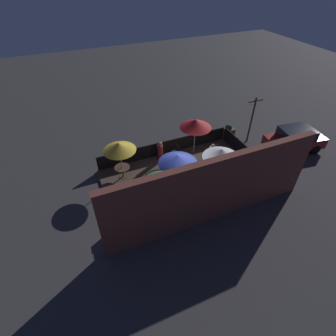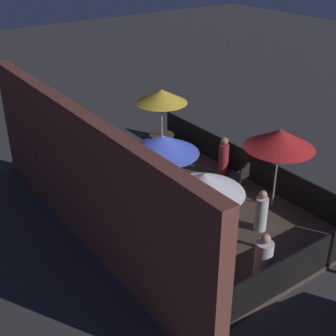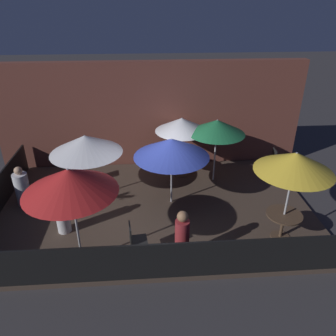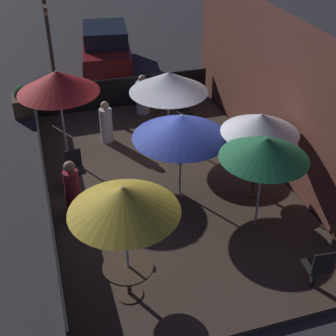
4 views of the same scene
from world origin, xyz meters
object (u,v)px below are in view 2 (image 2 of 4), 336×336
patio_umbrella_3 (204,183)px  patio_umbrella_5 (100,134)px  patio_umbrella_0 (162,96)px  dining_table_0 (162,138)px  patron_1 (261,212)px  patio_chair_0 (200,248)px  patio_umbrella_4 (280,139)px  patron_0 (223,158)px  patio_umbrella_1 (104,152)px  dining_table_1 (107,191)px  patio_umbrella_2 (163,144)px  patio_chair_1 (69,154)px  patron_2 (263,259)px  patio_chair_2 (242,175)px

patio_umbrella_3 → patio_umbrella_5: size_ratio=0.98×
patio_umbrella_0 → dining_table_0: 1.59m
patron_1 → patio_chair_0: bearing=147.3°
patio_umbrella_4 → patron_0: bearing=-2.6°
patio_umbrella_1 → dining_table_1: 1.26m
dining_table_1 → patio_chair_0: size_ratio=0.89×
patio_umbrella_0 → patio_umbrella_2: bearing=145.7°
patio_umbrella_0 → patio_umbrella_3: 5.62m
patio_umbrella_4 → dining_table_0: bearing=6.1°
patio_umbrella_3 → patron_1: patio_umbrella_3 is taller
patio_chair_1 → patron_2: bearing=13.0°
patio_chair_0 → patio_chair_2: patio_chair_0 is taller
patio_umbrella_3 → dining_table_0: 5.73m
patio_umbrella_0 → patio_umbrella_4: size_ratio=0.98×
patio_umbrella_3 → patio_chair_0: patio_umbrella_3 is taller
dining_table_1 → patron_2: (-4.84, -1.45, -0.04)m
patio_umbrella_5 → patron_0: (-1.48, -3.70, -1.27)m
patron_0 → patron_2: size_ratio=1.11×
patio_umbrella_4 → patron_0: patio_umbrella_4 is taller
dining_table_1 → patio_umbrella_3: bearing=-157.3°
patio_umbrella_4 → patio_umbrella_1: bearing=55.7°
dining_table_0 → patron_1: size_ratio=0.74×
patio_umbrella_0 → patio_umbrella_2: patio_umbrella_0 is taller
patio_umbrella_0 → patio_chair_0: 6.74m
dining_table_1 → patio_umbrella_1: bearing=-135.0°
dining_table_1 → patron_2: bearing=-163.3°
patio_umbrella_0 → patron_1: (-5.61, 0.64, -1.61)m
patio_umbrella_3 → patio_chair_2: bearing=-62.8°
patron_1 → patron_2: patron_2 is taller
patron_0 → patron_2: patron_0 is taller
patio_umbrella_1 → dining_table_0: bearing=-57.6°
patio_umbrella_5 → dining_table_0: 3.53m
patio_umbrella_3 → dining_table_1: size_ratio=2.45×
patio_chair_0 → patio_chair_2: 4.03m
patio_chair_2 → patron_0: bearing=-16.6°
patio_chair_2 → patron_1: size_ratio=0.77×
patio_umbrella_0 → patio_chair_2: 4.07m
patio_umbrella_1 → patron_0: patio_umbrella_1 is taller
patio_chair_1 → patron_2: 7.98m
patio_umbrella_5 → patron_1: patio_umbrella_5 is taller
patio_umbrella_4 → patio_chair_1: (5.80, 3.82, -1.65)m
patron_0 → patron_2: bearing=-148.2°
patio_chair_0 → patio_chair_2: size_ratio=1.02×
patio_umbrella_5 → patron_0: size_ratio=1.56×
patio_umbrella_1 → patio_umbrella_3: patio_umbrella_1 is taller
dining_table_0 → patio_chair_0: patio_chair_0 is taller
patio_chair_0 → patron_0: size_ratio=0.70×
patio_umbrella_5 → patron_2: 6.14m
patio_chair_1 → patio_umbrella_5: bearing=10.4°
patio_umbrella_2 → patio_chair_0: 3.58m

